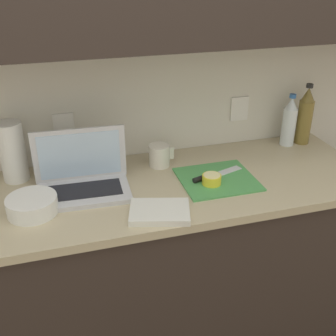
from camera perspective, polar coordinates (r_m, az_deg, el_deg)
wall_back at (r=1.75m, az=-8.92°, el=20.62°), size 5.20×0.38×2.60m
counter_unit at (r=1.98m, az=-6.19°, el=-13.85°), size 2.16×0.63×0.89m
laptop at (r=1.73m, az=-11.53°, el=-1.19°), size 0.38×0.24×0.24m
cutting_board at (r=1.80m, az=6.68°, el=-1.51°), size 0.31×0.29×0.01m
knife at (r=1.80m, az=5.64°, el=-1.06°), size 0.25×0.11×0.02m
lemon_half_cut at (r=1.75m, az=5.93°, el=-1.53°), size 0.08×0.08×0.04m
bottle_green_soda at (r=2.16m, az=16.10°, el=6.00°), size 0.07×0.07×0.26m
bottle_oil_tall at (r=2.20m, az=18.06°, el=6.66°), size 0.07×0.07×0.30m
measuring_cup at (r=1.89m, az=-1.17°, el=1.70°), size 0.11×0.09×0.10m
bowl_white at (r=1.64m, az=-17.92°, el=-4.81°), size 0.19×0.19×0.06m
paper_towel_roll at (r=1.86m, az=-20.32°, el=2.07°), size 0.11×0.11×0.26m
dish_towel at (r=1.56m, az=-1.15°, el=-5.94°), size 0.25×0.21×0.02m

